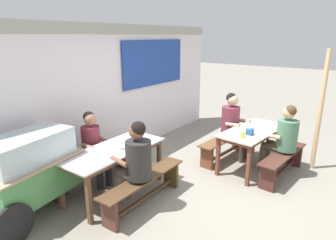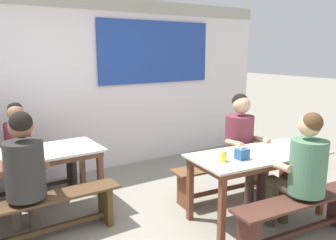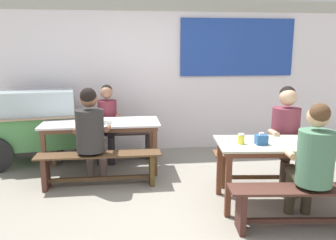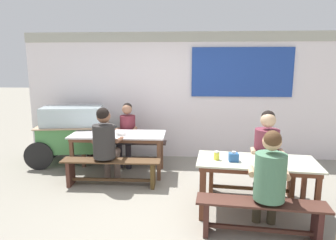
{
  "view_description": "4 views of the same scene",
  "coord_description": "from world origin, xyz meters",
  "px_view_note": "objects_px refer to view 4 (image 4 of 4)",
  "views": [
    {
      "loc": [
        -3.96,
        -1.82,
        2.39
      ],
      "look_at": [
        -0.34,
        0.83,
        1.09
      ],
      "focal_mm": 31.1,
      "sensor_mm": 36.0,
      "label": 1
    },
    {
      "loc": [
        -1.77,
        -2.58,
        1.84
      ],
      "look_at": [
        0.34,
        0.66,
        1.06
      ],
      "focal_mm": 36.96,
      "sensor_mm": 36.0,
      "label": 2
    },
    {
      "loc": [
        -0.7,
        -3.63,
        1.75
      ],
      "look_at": [
        -0.21,
        0.79,
        0.85
      ],
      "focal_mm": 36.44,
      "sensor_mm": 36.0,
      "label": 3
    },
    {
      "loc": [
        0.14,
        -3.96,
        2.0
      ],
      "look_at": [
        -0.22,
        1.03,
        1.05
      ],
      "focal_mm": 32.45,
      "sensor_mm": 36.0,
      "label": 4
    }
  ],
  "objects_px": {
    "bench_near_back": "(250,177)",
    "soup_bowl": "(121,134)",
    "food_cart": "(72,130)",
    "person_center_facing": "(127,130)",
    "tissue_box": "(234,157)",
    "dining_table_far": "(118,138)",
    "bench_far_back": "(125,148)",
    "person_left_back_turned": "(105,141)",
    "bench_near_front": "(260,214)",
    "person_right_near_table": "(267,150)",
    "bench_far_front": "(111,169)",
    "person_near_front": "(269,177)",
    "condiment_jar": "(217,156)",
    "dining_table_near": "(256,166)"
  },
  "relations": [
    {
      "from": "food_cart",
      "to": "tissue_box",
      "type": "height_order",
      "value": "food_cart"
    },
    {
      "from": "bench_near_back",
      "to": "bench_near_front",
      "type": "bearing_deg",
      "value": -95.51
    },
    {
      "from": "bench_near_back",
      "to": "food_cart",
      "type": "distance_m",
      "value": 3.54
    },
    {
      "from": "bench_near_front",
      "to": "person_right_near_table",
      "type": "relative_size",
      "value": 1.13
    },
    {
      "from": "bench_far_back",
      "to": "person_right_near_table",
      "type": "relative_size",
      "value": 1.26
    },
    {
      "from": "bench_far_back",
      "to": "person_center_facing",
      "type": "relative_size",
      "value": 1.35
    },
    {
      "from": "bench_far_front",
      "to": "person_left_back_turned",
      "type": "xyz_separation_m",
      "value": [
        -0.1,
        0.06,
        0.45
      ]
    },
    {
      "from": "person_near_front",
      "to": "person_left_back_turned",
      "type": "height_order",
      "value": "person_left_back_turned"
    },
    {
      "from": "person_near_front",
      "to": "tissue_box",
      "type": "relative_size",
      "value": 9.68
    },
    {
      "from": "person_right_near_table",
      "to": "condiment_jar",
      "type": "height_order",
      "value": "person_right_near_table"
    },
    {
      "from": "bench_near_front",
      "to": "soup_bowl",
      "type": "bearing_deg",
      "value": 137.52
    },
    {
      "from": "person_right_near_table",
      "to": "bench_near_back",
      "type": "bearing_deg",
      "value": 157.72
    },
    {
      "from": "person_right_near_table",
      "to": "food_cart",
      "type": "bearing_deg",
      "value": 158.13
    },
    {
      "from": "bench_far_back",
      "to": "soup_bowl",
      "type": "xyz_separation_m",
      "value": [
        0.08,
        -0.68,
        0.47
      ]
    },
    {
      "from": "bench_far_front",
      "to": "person_near_front",
      "type": "relative_size",
      "value": 1.26
    },
    {
      "from": "person_right_near_table",
      "to": "soup_bowl",
      "type": "bearing_deg",
      "value": 161.8
    },
    {
      "from": "soup_bowl",
      "to": "dining_table_near",
      "type": "bearing_deg",
      "value": -31.4
    },
    {
      "from": "dining_table_far",
      "to": "person_center_facing",
      "type": "relative_size",
      "value": 1.37
    },
    {
      "from": "dining_table_far",
      "to": "bench_near_front",
      "type": "height_order",
      "value": "dining_table_far"
    },
    {
      "from": "bench_near_back",
      "to": "tissue_box",
      "type": "xyz_separation_m",
      "value": [
        -0.36,
        -0.64,
        0.51
      ]
    },
    {
      "from": "person_left_back_turned",
      "to": "tissue_box",
      "type": "relative_size",
      "value": 9.86
    },
    {
      "from": "bench_far_back",
      "to": "tissue_box",
      "type": "bearing_deg",
      "value": -47.21
    },
    {
      "from": "person_center_facing",
      "to": "tissue_box",
      "type": "height_order",
      "value": "person_center_facing"
    },
    {
      "from": "dining_table_far",
      "to": "bench_far_back",
      "type": "relative_size",
      "value": 1.01
    },
    {
      "from": "dining_table_near",
      "to": "condiment_jar",
      "type": "relative_size",
      "value": 13.73
    },
    {
      "from": "person_left_back_turned",
      "to": "tissue_box",
      "type": "xyz_separation_m",
      "value": [
        1.93,
        -0.89,
        0.05
      ]
    },
    {
      "from": "bench_near_front",
      "to": "bench_near_back",
      "type": "bearing_deg",
      "value": 84.49
    },
    {
      "from": "dining_table_far",
      "to": "condiment_jar",
      "type": "relative_size",
      "value": 14.5
    },
    {
      "from": "bench_near_front",
      "to": "tissue_box",
      "type": "relative_size",
      "value": 11.24
    },
    {
      "from": "bench_far_front",
      "to": "person_center_facing",
      "type": "bearing_deg",
      "value": 87.95
    },
    {
      "from": "person_left_back_turned",
      "to": "person_center_facing",
      "type": "bearing_deg",
      "value": 82.68
    },
    {
      "from": "food_cart",
      "to": "soup_bowl",
      "type": "relative_size",
      "value": 10.42
    },
    {
      "from": "bench_near_back",
      "to": "bench_near_front",
      "type": "distance_m",
      "value": 1.17
    },
    {
      "from": "bench_far_front",
      "to": "food_cart",
      "type": "height_order",
      "value": "food_cart"
    },
    {
      "from": "food_cart",
      "to": "bench_near_back",
      "type": "bearing_deg",
      "value": -21.84
    },
    {
      "from": "condiment_jar",
      "to": "person_left_back_turned",
      "type": "bearing_deg",
      "value": 153.88
    },
    {
      "from": "dining_table_far",
      "to": "bench_far_back",
      "type": "xyz_separation_m",
      "value": [
        -0.01,
        0.59,
        -0.36
      ]
    },
    {
      "from": "bench_near_back",
      "to": "person_center_facing",
      "type": "relative_size",
      "value": 1.18
    },
    {
      "from": "bench_near_back",
      "to": "food_cart",
      "type": "height_order",
      "value": "food_cart"
    },
    {
      "from": "condiment_jar",
      "to": "soup_bowl",
      "type": "relative_size",
      "value": 0.68
    },
    {
      "from": "bench_near_back",
      "to": "person_left_back_turned",
      "type": "bearing_deg",
      "value": 173.7
    },
    {
      "from": "person_center_facing",
      "to": "condiment_jar",
      "type": "xyz_separation_m",
      "value": [
        1.59,
        -1.9,
        0.11
      ]
    },
    {
      "from": "bench_far_back",
      "to": "food_cart",
      "type": "relative_size",
      "value": 0.93
    },
    {
      "from": "dining_table_far",
      "to": "bench_near_front",
      "type": "xyz_separation_m",
      "value": [
        2.1,
        -1.95,
        -0.37
      ]
    },
    {
      "from": "bench_near_back",
      "to": "soup_bowl",
      "type": "distance_m",
      "value": 2.3
    },
    {
      "from": "bench_near_back",
      "to": "condiment_jar",
      "type": "height_order",
      "value": "condiment_jar"
    },
    {
      "from": "person_left_back_turned",
      "to": "soup_bowl",
      "type": "distance_m",
      "value": 0.46
    },
    {
      "from": "person_right_near_table",
      "to": "soup_bowl",
      "type": "height_order",
      "value": "person_right_near_table"
    },
    {
      "from": "bench_far_back",
      "to": "person_left_back_turned",
      "type": "xyz_separation_m",
      "value": [
        -0.08,
        -1.12,
        0.44
      ]
    },
    {
      "from": "bench_near_back",
      "to": "soup_bowl",
      "type": "bearing_deg",
      "value": 162.18
    }
  ]
}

